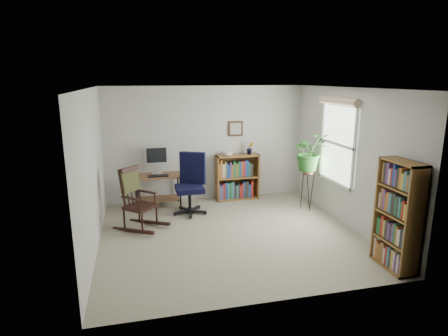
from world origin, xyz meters
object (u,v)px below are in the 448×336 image
object	(u,v)px
rocking_chair	(140,198)
tall_bookshelf	(398,216)
desk	(158,191)
office_chair	(189,184)
low_bookshelf	(237,177)

from	to	relation	value
rocking_chair	tall_bookshelf	size ratio (longest dim) A/B	0.73
desk	tall_bookshelf	xyz separation A→B (m)	(2.97, -3.30, 0.42)
office_chair	tall_bookshelf	bearing A→B (deg)	-23.81
rocking_chair	office_chair	bearing A→B (deg)	-18.05
office_chair	low_bookshelf	distance (m)	1.32
desk	office_chair	bearing A→B (deg)	-45.08
desk	tall_bookshelf	world-z (taller)	tall_bookshelf
desk	rocking_chair	xyz separation A→B (m)	(-0.37, -1.09, 0.22)
rocking_chair	tall_bookshelf	distance (m)	4.02
desk	office_chair	world-z (taller)	office_chair
office_chair	desk	bearing A→B (deg)	159.70
office_chair	tall_bookshelf	xyz separation A→B (m)	(2.42, -2.74, 0.16)
rocking_chair	low_bookshelf	distance (m)	2.39
low_bookshelf	tall_bookshelf	world-z (taller)	tall_bookshelf
low_bookshelf	tall_bookshelf	bearing A→B (deg)	-69.35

